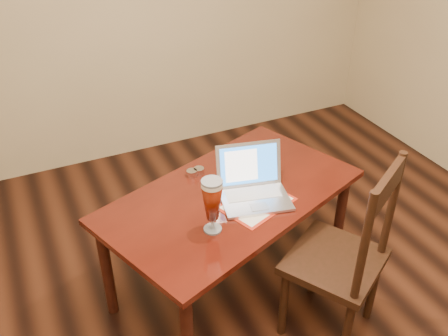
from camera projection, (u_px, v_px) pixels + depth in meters
name	position (u px, v px, depth m)	size (l,w,h in m)	color
room_shell	(313.00, 36.00, 1.57)	(4.51, 5.01, 2.71)	tan
dining_table	(231.00, 204.00, 2.75)	(1.61, 1.25, 0.96)	#481109
dining_chair	(343.00, 259.00, 2.52)	(0.62, 0.62, 1.09)	black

